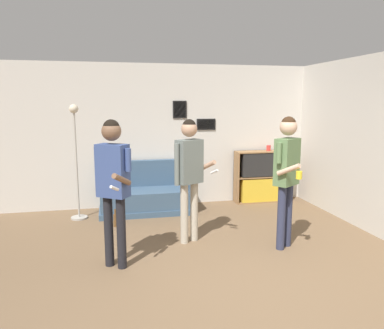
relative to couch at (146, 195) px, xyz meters
name	(u,v)px	position (x,y,z in m)	size (l,w,h in m)	color
ground_plane	(260,305)	(0.80, -3.50, -0.30)	(20.00, 20.00, 0.00)	brown
wall_back	(184,135)	(0.80, 0.41, 1.05)	(7.29, 0.08, 2.70)	beige
wall_right	(363,143)	(3.27, -1.56, 1.05)	(0.06, 6.29, 2.70)	beige
couch	(146,195)	(0.00, 0.00, 0.00)	(1.69, 0.80, 0.91)	#3D5670
bookshelf	(263,176)	(2.36, 0.19, 0.22)	(1.14, 0.30, 1.03)	olive
floor_lamp	(76,156)	(-1.18, -0.21, 0.80)	(0.28, 0.28, 1.96)	#ADA89E
person_player_foreground_left	(113,177)	(-0.58, -2.29, 0.82)	(0.42, 0.62, 1.80)	black
person_player_foreground_center	(189,167)	(0.47, -1.67, 0.80)	(0.60, 0.40, 1.76)	#B7AD99
person_watcher_holding_cup	(287,167)	(1.70, -2.16, 0.83)	(0.43, 0.59, 1.81)	#2D334C
bottle_on_floor	(115,220)	(-0.57, -0.78, -0.18)	(0.07, 0.07, 0.29)	brown
drinking_cup	(269,148)	(2.46, 0.19, 0.79)	(0.08, 0.08, 0.11)	red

